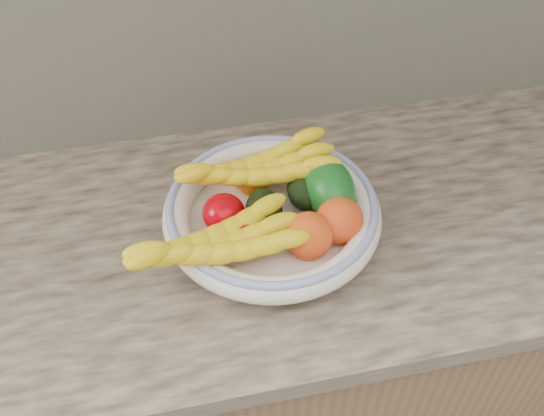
{
  "coord_description": "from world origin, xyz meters",
  "views": [
    {
      "loc": [
        -0.16,
        0.93,
        1.73
      ],
      "look_at": [
        0.0,
        1.66,
        0.96
      ],
      "focal_mm": 40.0,
      "sensor_mm": 36.0,
      "label": 1
    }
  ],
  "objects_px": {
    "banana_bunch_front": "(216,247)",
    "green_mango": "(327,186)",
    "fruit_bowl": "(272,212)",
    "banana_bunch_back": "(256,172)"
  },
  "relations": [
    {
      "from": "fruit_bowl",
      "to": "banana_bunch_front",
      "type": "xyz_separation_m",
      "value": [
        -0.11,
        -0.09,
        0.03
      ]
    },
    {
      "from": "fruit_bowl",
      "to": "banana_bunch_back",
      "type": "xyz_separation_m",
      "value": [
        -0.01,
        0.07,
        0.04
      ]
    },
    {
      "from": "banana_bunch_front",
      "to": "fruit_bowl",
      "type": "bearing_deg",
      "value": 26.62
    },
    {
      "from": "fruit_bowl",
      "to": "banana_bunch_back",
      "type": "relative_size",
      "value": 1.26
    },
    {
      "from": "green_mango",
      "to": "banana_bunch_back",
      "type": "distance_m",
      "value": 0.13
    },
    {
      "from": "green_mango",
      "to": "banana_bunch_front",
      "type": "height_order",
      "value": "green_mango"
    },
    {
      "from": "green_mango",
      "to": "banana_bunch_back",
      "type": "height_order",
      "value": "green_mango"
    },
    {
      "from": "fruit_bowl",
      "to": "banana_bunch_front",
      "type": "height_order",
      "value": "banana_bunch_front"
    },
    {
      "from": "green_mango",
      "to": "banana_bunch_front",
      "type": "relative_size",
      "value": 0.44
    },
    {
      "from": "banana_bunch_front",
      "to": "green_mango",
      "type": "bearing_deg",
      "value": 14.27
    }
  ]
}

